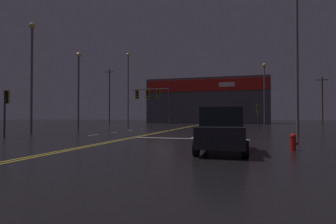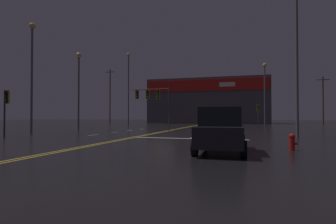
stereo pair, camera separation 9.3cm
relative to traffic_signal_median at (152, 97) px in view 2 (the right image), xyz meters
name	(u,v)px [view 2 (the right image)]	position (x,y,z in m)	size (l,w,h in m)	color
ground_plane	(161,132)	(1.80, -2.45, -3.67)	(200.00, 200.00, 0.00)	black
road_markings	(165,133)	(2.48, -3.56, -3.67)	(12.21, 60.00, 0.01)	gold
traffic_signal_median	(152,97)	(0.00, 0.00, 0.00)	(4.31, 0.36, 4.73)	#38383D
traffic_signal_corner_northeast	(258,111)	(11.29, 6.55, -1.46)	(0.42, 0.36, 3.03)	#38383D
traffic_signal_corner_southwest	(6,103)	(-7.04, -11.80, -1.15)	(0.42, 0.36, 3.43)	#38383D
streetlight_near_left	(79,80)	(-8.31, -1.24, 1.97)	(0.56, 0.56, 8.74)	#59595E
streetlight_near_right	(297,32)	(13.18, -6.36, 3.87)	(0.56, 0.56, 12.24)	#59595E
streetlight_median_approach	(265,86)	(12.51, 12.75, 2.19)	(0.56, 0.56, 9.15)	#59595E
streetlight_far_left	(32,63)	(-8.63, -7.73, 2.61)	(0.56, 0.56, 9.90)	#59595E
streetlight_far_right	(128,81)	(-8.21, 11.92, 3.63)	(0.56, 0.56, 11.80)	#59595E
fire_hydrant	(292,142)	(11.52, -14.12, -3.27)	(0.35, 0.26, 0.76)	red
parked_car	(221,130)	(8.53, -15.42, -2.72)	(2.08, 4.33, 1.88)	black
building_backdrop	(208,102)	(1.80, 34.04, 1.33)	(26.49, 10.23, 9.97)	#4C4C51
utility_pole_row	(189,97)	(-1.59, 28.04, 2.05)	(46.34, 0.26, 12.53)	#4C3828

